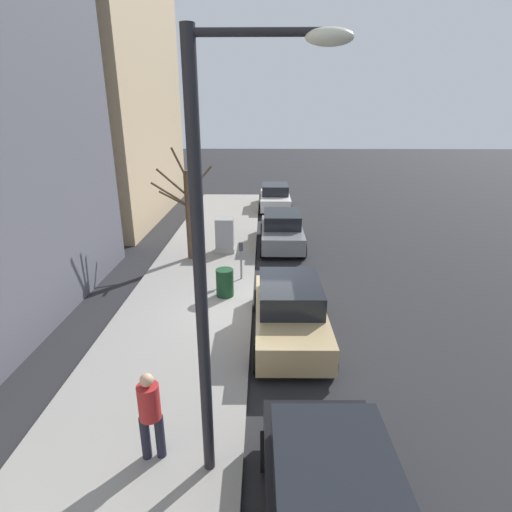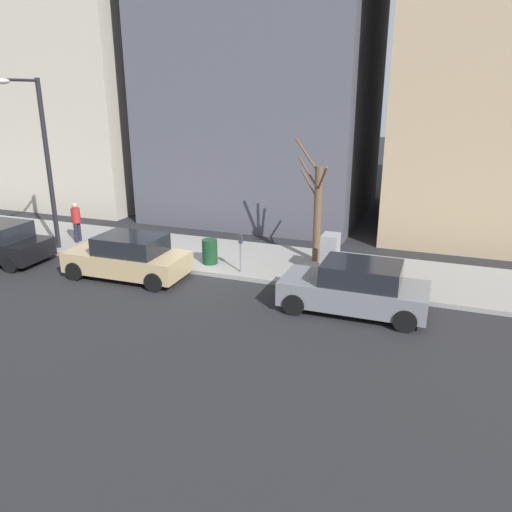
{
  "view_description": "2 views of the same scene",
  "coord_description": "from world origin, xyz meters",
  "px_view_note": "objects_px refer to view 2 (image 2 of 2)",
  "views": [
    {
      "loc": [
        -0.32,
        10.75,
        5.69
      ],
      "look_at": [
        -0.1,
        -0.67,
        1.6
      ],
      "focal_mm": 28.0,
      "sensor_mm": 36.0,
      "label": 1
    },
    {
      "loc": [
        -14.78,
        -8.57,
        6.16
      ],
      "look_at": [
        -0.42,
        -3.22,
        1.1
      ],
      "focal_mm": 35.0,
      "sensor_mm": 36.0,
      "label": 2
    }
  ],
  "objects_px": {
    "pedestrian_near_meter": "(76,220)",
    "bare_tree": "(317,209)",
    "parked_car_grey": "(355,288)",
    "parking_meter": "(241,249)",
    "utility_box": "(330,255)",
    "trash_bin": "(210,252)",
    "parked_car_tan": "(128,257)",
    "streetlamp": "(41,152)"
  },
  "relations": [
    {
      "from": "parking_meter",
      "to": "trash_bin",
      "type": "bearing_deg",
      "value": 72.26
    },
    {
      "from": "parking_meter",
      "to": "bare_tree",
      "type": "distance_m",
      "value": 3.25
    },
    {
      "from": "parking_meter",
      "to": "trash_bin",
      "type": "distance_m",
      "value": 1.52
    },
    {
      "from": "parked_car_tan",
      "to": "bare_tree",
      "type": "xyz_separation_m",
      "value": [
        3.68,
        -5.7,
        1.37
      ]
    },
    {
      "from": "streetlamp",
      "to": "trash_bin",
      "type": "relative_size",
      "value": 7.22
    },
    {
      "from": "parking_meter",
      "to": "streetlamp",
      "type": "relative_size",
      "value": 0.21
    },
    {
      "from": "utility_box",
      "to": "bare_tree",
      "type": "distance_m",
      "value": 2.02
    },
    {
      "from": "pedestrian_near_meter",
      "to": "parking_meter",
      "type": "bearing_deg",
      "value": -106.46
    },
    {
      "from": "parked_car_grey",
      "to": "bare_tree",
      "type": "xyz_separation_m",
      "value": [
        3.79,
        2.14,
        1.37
      ]
    },
    {
      "from": "parked_car_tan",
      "to": "utility_box",
      "type": "bearing_deg",
      "value": -71.08
    },
    {
      "from": "utility_box",
      "to": "bare_tree",
      "type": "xyz_separation_m",
      "value": [
        1.34,
        0.84,
        1.25
      ]
    },
    {
      "from": "bare_tree",
      "to": "parked_car_tan",
      "type": "bearing_deg",
      "value": 122.83
    },
    {
      "from": "parked_car_grey",
      "to": "bare_tree",
      "type": "bearing_deg",
      "value": 29.27
    },
    {
      "from": "parked_car_grey",
      "to": "streetlamp",
      "type": "distance_m",
      "value": 12.78
    },
    {
      "from": "utility_box",
      "to": "trash_bin",
      "type": "height_order",
      "value": "utility_box"
    },
    {
      "from": "parked_car_grey",
      "to": "parked_car_tan",
      "type": "height_order",
      "value": "same"
    },
    {
      "from": "utility_box",
      "to": "bare_tree",
      "type": "height_order",
      "value": "bare_tree"
    },
    {
      "from": "parked_car_tan",
      "to": "utility_box",
      "type": "relative_size",
      "value": 2.95
    },
    {
      "from": "parking_meter",
      "to": "bare_tree",
      "type": "height_order",
      "value": "bare_tree"
    },
    {
      "from": "bare_tree",
      "to": "parking_meter",
      "type": "bearing_deg",
      "value": 136.04
    },
    {
      "from": "parked_car_tan",
      "to": "utility_box",
      "type": "distance_m",
      "value": 6.95
    },
    {
      "from": "utility_box",
      "to": "streetlamp",
      "type": "distance_m",
      "value": 11.47
    },
    {
      "from": "parking_meter",
      "to": "trash_bin",
      "type": "xyz_separation_m",
      "value": [
        0.45,
        1.41,
        -0.38
      ]
    },
    {
      "from": "streetlamp",
      "to": "bare_tree",
      "type": "distance_m",
      "value": 10.58
    },
    {
      "from": "pedestrian_near_meter",
      "to": "parked_car_tan",
      "type": "bearing_deg",
      "value": -129.74
    },
    {
      "from": "parked_car_tan",
      "to": "utility_box",
      "type": "height_order",
      "value": "utility_box"
    },
    {
      "from": "bare_tree",
      "to": "trash_bin",
      "type": "relative_size",
      "value": 4.93
    },
    {
      "from": "parking_meter",
      "to": "streetlamp",
      "type": "xyz_separation_m",
      "value": [
        -0.17,
        8.02,
        3.04
      ]
    },
    {
      "from": "trash_bin",
      "to": "pedestrian_near_meter",
      "type": "height_order",
      "value": "pedestrian_near_meter"
    },
    {
      "from": "bare_tree",
      "to": "pedestrian_near_meter",
      "type": "xyz_separation_m",
      "value": [
        -1.12,
        9.95,
        -1.02
      ]
    },
    {
      "from": "parked_car_grey",
      "to": "trash_bin",
      "type": "bearing_deg",
      "value": 69.96
    },
    {
      "from": "parked_car_tan",
      "to": "parked_car_grey",
      "type": "bearing_deg",
      "value": -91.58
    },
    {
      "from": "pedestrian_near_meter",
      "to": "bare_tree",
      "type": "bearing_deg",
      "value": -92.24
    },
    {
      "from": "streetlamp",
      "to": "bare_tree",
      "type": "bearing_deg",
      "value": -76.89
    },
    {
      "from": "bare_tree",
      "to": "pedestrian_near_meter",
      "type": "distance_m",
      "value": 10.06
    },
    {
      "from": "parking_meter",
      "to": "streetlamp",
      "type": "bearing_deg",
      "value": 91.19
    },
    {
      "from": "parking_meter",
      "to": "streetlamp",
      "type": "distance_m",
      "value": 8.58
    },
    {
      "from": "parked_car_grey",
      "to": "pedestrian_near_meter",
      "type": "bearing_deg",
      "value": 77.43
    },
    {
      "from": "parked_car_grey",
      "to": "parking_meter",
      "type": "height_order",
      "value": "parked_car_grey"
    },
    {
      "from": "parked_car_grey",
      "to": "bare_tree",
      "type": "relative_size",
      "value": 0.95
    },
    {
      "from": "bare_tree",
      "to": "streetlamp",
      "type": "bearing_deg",
      "value": 103.11
    },
    {
      "from": "parked_car_grey",
      "to": "trash_bin",
      "type": "relative_size",
      "value": 4.67
    }
  ]
}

